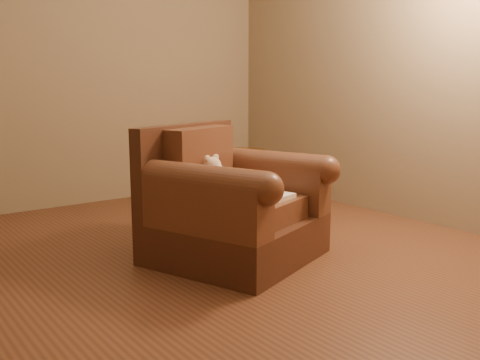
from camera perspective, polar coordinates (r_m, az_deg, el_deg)
floor at (r=3.22m, az=-5.45°, el=-9.06°), size 4.00×4.00×0.00m
armchair at (r=3.28m, az=-1.06°, el=-2.96°), size 1.14×1.11×0.81m
teddy_bear at (r=3.24m, az=-2.67°, el=-0.02°), size 0.18×0.22×0.26m
guidebook at (r=3.14m, az=2.73°, el=-1.91°), size 0.39×0.29×0.03m
side_table at (r=4.34m, az=0.15°, el=-0.01°), size 0.38×0.38×0.54m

